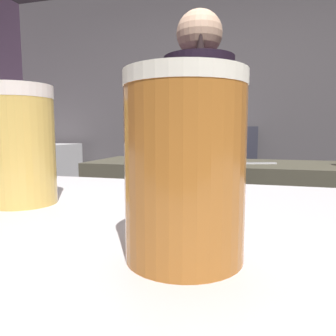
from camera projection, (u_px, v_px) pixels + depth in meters
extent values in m
cube|color=#524D50|center=(225.00, 111.00, 3.45)|extent=(5.20, 0.10, 2.70)
cube|color=#484435|center=(254.00, 237.00, 1.99)|extent=(2.10, 0.60, 0.94)
cube|color=#31313E|center=(214.00, 184.00, 3.29)|extent=(0.84, 0.36, 1.18)
cube|color=white|center=(44.00, 187.00, 3.65)|extent=(0.69, 0.55, 0.99)
cube|color=#262626|center=(46.00, 188.00, 3.30)|extent=(0.03, 0.03, 0.36)
cube|color=#338CD8|center=(18.00, 180.00, 3.40)|extent=(0.10, 0.01, 0.12)
cube|color=#282D40|center=(197.00, 266.00, 1.64)|extent=(0.28, 0.20, 0.87)
cylinder|color=black|center=(198.00, 121.00, 1.56)|extent=(0.34, 0.34, 0.61)
sphere|color=tan|center=(199.00, 34.00, 1.51)|extent=(0.22, 0.22, 0.22)
cone|color=black|center=(200.00, 81.00, 1.44)|extent=(0.18, 0.18, 0.48)
cylinder|color=tan|center=(165.00, 105.00, 1.71)|extent=(0.15, 0.33, 0.08)
cylinder|color=tan|center=(229.00, 105.00, 1.70)|extent=(0.15, 0.33, 0.08)
cylinder|color=#CA5931|center=(191.00, 156.00, 2.08)|extent=(0.22, 0.22, 0.06)
cube|color=silver|center=(256.00, 163.00, 1.89)|extent=(0.24, 0.11, 0.01)
cylinder|color=#E1B858|center=(22.00, 152.00, 0.39)|extent=(0.08, 0.08, 0.13)
cylinder|color=white|center=(18.00, 92.00, 0.38)|extent=(0.08, 0.08, 0.02)
cylinder|color=#AA6426|center=(185.00, 175.00, 0.22)|extent=(0.08, 0.08, 0.12)
cylinder|color=white|center=(185.00, 79.00, 0.21)|extent=(0.08, 0.08, 0.01)
cylinder|color=#D8D380|center=(211.00, 119.00, 3.14)|extent=(0.08, 0.08, 0.15)
cylinder|color=#D8D380|center=(211.00, 108.00, 3.13)|extent=(0.03, 0.03, 0.06)
cylinder|color=#333333|center=(211.00, 104.00, 3.13)|extent=(0.04, 0.04, 0.01)
cylinder|color=#4A7E39|center=(206.00, 118.00, 3.27)|extent=(0.07, 0.07, 0.17)
cylinder|color=#4A7E39|center=(206.00, 107.00, 3.26)|extent=(0.03, 0.03, 0.07)
cylinder|color=black|center=(206.00, 103.00, 3.25)|extent=(0.04, 0.04, 0.01)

